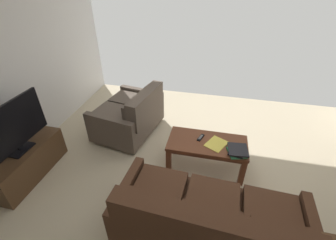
{
  "coord_description": "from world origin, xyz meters",
  "views": [
    {
      "loc": [
        -0.02,
        2.31,
        2.47
      ],
      "look_at": [
        0.48,
        0.07,
        0.95
      ],
      "focal_mm": 24.43,
      "sensor_mm": 36.0,
      "label": 1
    }
  ],
  "objects_px": {
    "coffee_table": "(207,146)",
    "flat_tv": "(11,129)",
    "tv_stand": "(27,163)",
    "book_stack": "(237,151)",
    "sofa_main": "(209,223)",
    "loveseat_near": "(131,115)",
    "tv_remote": "(201,138)",
    "loose_magazine": "(216,144)"
  },
  "relations": [
    {
      "from": "sofa_main",
      "to": "loose_magazine",
      "type": "xyz_separation_m",
      "value": [
        -0.01,
        -1.13,
        0.1
      ]
    },
    {
      "from": "loveseat_near",
      "to": "coffee_table",
      "type": "height_order",
      "value": "loveseat_near"
    },
    {
      "from": "loveseat_near",
      "to": "flat_tv",
      "type": "relative_size",
      "value": 1.22
    },
    {
      "from": "loveseat_near",
      "to": "coffee_table",
      "type": "bearing_deg",
      "value": 156.15
    },
    {
      "from": "coffee_table",
      "to": "tv_stand",
      "type": "bearing_deg",
      "value": 16.18
    },
    {
      "from": "sofa_main",
      "to": "loose_magazine",
      "type": "relative_size",
      "value": 6.67
    },
    {
      "from": "book_stack",
      "to": "loveseat_near",
      "type": "bearing_deg",
      "value": -22.84
    },
    {
      "from": "coffee_table",
      "to": "flat_tv",
      "type": "height_order",
      "value": "flat_tv"
    },
    {
      "from": "loveseat_near",
      "to": "flat_tv",
      "type": "height_order",
      "value": "flat_tv"
    },
    {
      "from": "sofa_main",
      "to": "flat_tv",
      "type": "height_order",
      "value": "flat_tv"
    },
    {
      "from": "loose_magazine",
      "to": "tv_remote",
      "type": "bearing_deg",
      "value": -172.95
    },
    {
      "from": "sofa_main",
      "to": "loveseat_near",
      "type": "relative_size",
      "value": 1.5
    },
    {
      "from": "tv_stand",
      "to": "tv_remote",
      "type": "xyz_separation_m",
      "value": [
        -2.3,
        -0.76,
        0.25
      ]
    },
    {
      "from": "book_stack",
      "to": "loose_magazine",
      "type": "height_order",
      "value": "book_stack"
    },
    {
      "from": "tv_stand",
      "to": "tv_remote",
      "type": "height_order",
      "value": "tv_remote"
    },
    {
      "from": "tv_stand",
      "to": "coffee_table",
      "type": "bearing_deg",
      "value": -163.82
    },
    {
      "from": "sofa_main",
      "to": "loveseat_near",
      "type": "height_order",
      "value": "sofa_main"
    },
    {
      "from": "coffee_table",
      "to": "loveseat_near",
      "type": "bearing_deg",
      "value": -23.85
    },
    {
      "from": "book_stack",
      "to": "tv_remote",
      "type": "xyz_separation_m",
      "value": [
        0.49,
        -0.2,
        -0.02
      ]
    },
    {
      "from": "sofa_main",
      "to": "tv_remote",
      "type": "height_order",
      "value": "sofa_main"
    },
    {
      "from": "loveseat_near",
      "to": "tv_remote",
      "type": "distance_m",
      "value": 1.37
    },
    {
      "from": "coffee_table",
      "to": "loose_magazine",
      "type": "relative_size",
      "value": 3.72
    },
    {
      "from": "sofa_main",
      "to": "tv_stand",
      "type": "height_order",
      "value": "sofa_main"
    },
    {
      "from": "loveseat_near",
      "to": "tv_stand",
      "type": "relative_size",
      "value": 1.15
    },
    {
      "from": "tv_stand",
      "to": "tv_remote",
      "type": "relative_size",
      "value": 6.82
    },
    {
      "from": "tv_remote",
      "to": "loose_magazine",
      "type": "xyz_separation_m",
      "value": [
        -0.22,
        0.08,
        -0.01
      ]
    },
    {
      "from": "book_stack",
      "to": "tv_stand",
      "type": "bearing_deg",
      "value": 11.36
    },
    {
      "from": "sofa_main",
      "to": "flat_tv",
      "type": "relative_size",
      "value": 1.84
    },
    {
      "from": "loveseat_near",
      "to": "flat_tv",
      "type": "bearing_deg",
      "value": 50.92
    },
    {
      "from": "sofa_main",
      "to": "tv_remote",
      "type": "relative_size",
      "value": 11.77
    },
    {
      "from": "flat_tv",
      "to": "tv_remote",
      "type": "xyz_separation_m",
      "value": [
        -2.3,
        -0.76,
        -0.33
      ]
    },
    {
      "from": "flat_tv",
      "to": "book_stack",
      "type": "xyz_separation_m",
      "value": [
        -2.8,
        -0.56,
        -0.31
      ]
    },
    {
      "from": "flat_tv",
      "to": "loveseat_near",
      "type": "bearing_deg",
      "value": -129.08
    },
    {
      "from": "tv_stand",
      "to": "book_stack",
      "type": "height_order",
      "value": "book_stack"
    },
    {
      "from": "loveseat_near",
      "to": "tv_stand",
      "type": "height_order",
      "value": "loveseat_near"
    },
    {
      "from": "coffee_table",
      "to": "book_stack",
      "type": "bearing_deg",
      "value": 160.78
    },
    {
      "from": "tv_stand",
      "to": "sofa_main",
      "type": "bearing_deg",
      "value": 169.88
    },
    {
      "from": "sofa_main",
      "to": "loveseat_near",
      "type": "distance_m",
      "value": 2.28
    },
    {
      "from": "sofa_main",
      "to": "tv_remote",
      "type": "distance_m",
      "value": 1.24
    },
    {
      "from": "tv_stand",
      "to": "book_stack",
      "type": "bearing_deg",
      "value": -168.64
    },
    {
      "from": "book_stack",
      "to": "tv_remote",
      "type": "relative_size",
      "value": 1.85
    },
    {
      "from": "tv_remote",
      "to": "loose_magazine",
      "type": "height_order",
      "value": "tv_remote"
    }
  ]
}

